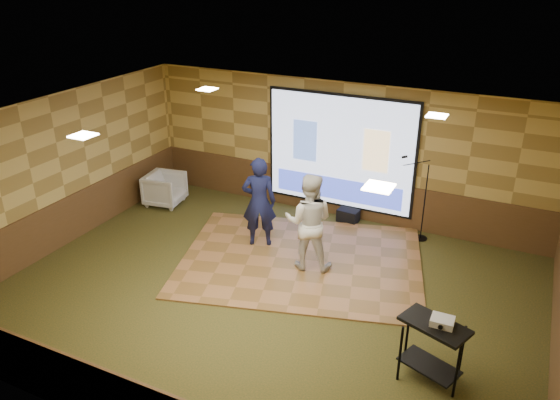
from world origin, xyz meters
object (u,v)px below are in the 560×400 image
at_px(projector_screen, 340,153).
at_px(mic_stand, 420,217).
at_px(player_left, 259,202).
at_px(projector, 442,321).
at_px(av_table, 433,341).
at_px(player_right, 309,222).
at_px(duffel_bag, 348,215).
at_px(dance_floor, 301,260).
at_px(banquet_chair, 165,189).

xyz_separation_m(projector_screen, mic_stand, (1.89, -0.30, -0.98)).
bearing_deg(player_left, mic_stand, -174.51).
distance_m(projector, mic_stand, 4.22).
height_order(player_left, av_table, player_left).
distance_m(player_right, av_table, 3.33).
bearing_deg(player_right, mic_stand, -142.35).
xyz_separation_m(player_left, player_right, (1.22, -0.39, 0.01)).
height_order(player_left, duffel_bag, player_left).
height_order(av_table, projector, projector).
xyz_separation_m(dance_floor, mic_stand, (1.80, 1.90, 0.48)).
height_order(banquet_chair, duffel_bag, banquet_chair).
bearing_deg(mic_stand, banquet_chair, -179.54).
distance_m(dance_floor, projector, 3.76).
bearing_deg(player_right, duffel_bag, -105.57).
xyz_separation_m(dance_floor, projector, (2.94, -2.13, 0.97)).
distance_m(player_left, player_right, 1.28).
height_order(projector_screen, banquet_chair, projector_screen).
height_order(mic_stand, banquet_chair, mic_stand).
height_order(projector, mic_stand, mic_stand).
xyz_separation_m(player_right, av_table, (2.65, -2.00, -0.31)).
distance_m(player_right, projector, 3.37).
relative_size(projector_screen, av_table, 3.56).
distance_m(player_left, mic_stand, 3.30).
bearing_deg(banquet_chair, player_left, -113.88).
bearing_deg(projector, dance_floor, 143.04).
height_order(dance_floor, duffel_bag, duffel_bag).
bearing_deg(dance_floor, mic_stand, 46.60).
bearing_deg(dance_floor, duffel_bag, 83.17).
relative_size(player_left, projector, 6.20).
bearing_deg(av_table, projector_screen, 124.08).
relative_size(banquet_chair, duffel_bag, 1.84).
relative_size(dance_floor, duffel_bag, 10.05).
bearing_deg(duffel_bag, banquet_chair, -166.74).
bearing_deg(duffel_bag, av_table, -57.90).
bearing_deg(player_left, banquet_chair, -40.51).
distance_m(banquet_chair, duffel_bag, 4.28).
bearing_deg(projector_screen, dance_floor, -87.65).
distance_m(projector_screen, av_table, 5.32).
distance_m(projector, banquet_chair, 7.58).
relative_size(projector_screen, mic_stand, 1.89).
relative_size(player_left, mic_stand, 1.04).
height_order(player_right, banquet_chair, player_right).
relative_size(player_left, duffel_bag, 4.08).
bearing_deg(projector, mic_stand, 104.78).
distance_m(av_table, mic_stand, 4.19).
relative_size(player_right, duffel_bag, 4.12).
height_order(projector_screen, av_table, projector_screen).
bearing_deg(duffel_bag, player_left, -125.26).
height_order(av_table, duffel_bag, av_table).
height_order(projector_screen, dance_floor, projector_screen).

